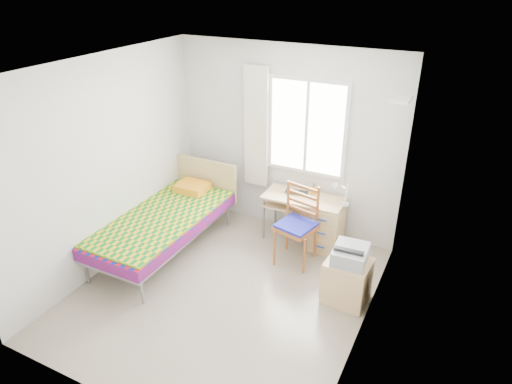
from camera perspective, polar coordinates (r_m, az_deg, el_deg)
floor at (r=5.54m, az=-3.94°, el=-12.20°), size 3.50×3.50×0.00m
ceiling at (r=4.41m, az=-5.01°, el=15.18°), size 3.50×3.50×0.00m
wall_back at (r=6.27m, az=3.77°, el=6.33°), size 3.20×0.00×3.20m
wall_left at (r=5.76m, az=-18.27°, el=3.10°), size 0.00×3.50×3.50m
wall_right at (r=4.33m, az=14.21°, el=-4.35°), size 0.00×3.50×3.50m
window at (r=6.07m, az=6.39°, el=8.01°), size 1.10×0.04×1.30m
curtain at (r=6.33m, az=0.03°, el=8.01°), size 0.35×0.05×1.70m
floating_shelf at (r=5.31m, az=17.72°, el=11.01°), size 0.20×0.32×0.03m
bed at (r=6.14m, az=-11.15°, el=-3.33°), size 1.03×2.19×0.94m
desk at (r=6.20m, az=8.29°, el=-3.67°), size 1.09×0.52×0.68m
chair at (r=5.77m, az=5.30°, el=-3.57°), size 0.53×0.53×1.03m
cabinet at (r=5.35m, az=11.28°, el=-10.83°), size 0.51×0.45×0.52m
printer at (r=5.16m, az=11.71°, el=-7.60°), size 0.38×0.44×0.18m
laptop at (r=6.19m, az=5.02°, el=-0.20°), size 0.35×0.26×0.02m
pen_cup at (r=6.21m, az=7.21°, el=0.16°), size 0.09×0.09×0.09m
task_lamp at (r=5.82m, az=10.40°, el=0.06°), size 0.22×0.31×0.38m
book at (r=6.25m, az=4.78°, el=-0.91°), size 0.14×0.19×0.01m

